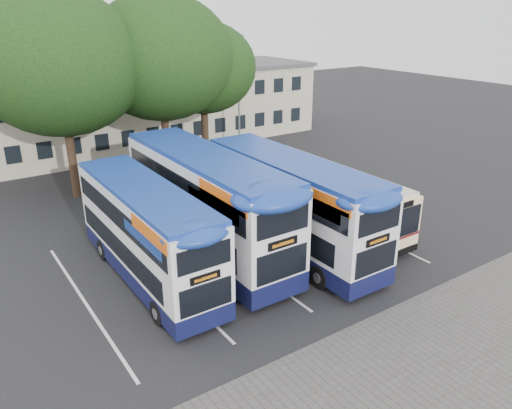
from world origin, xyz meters
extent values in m
plane|color=black|center=(0.00, 0.00, 0.00)|extent=(120.00, 120.00, 0.00)
cube|color=#595654|center=(-2.00, -5.00, 0.01)|extent=(40.00, 6.00, 0.01)
cube|color=silver|center=(-10.75, 5.00, 0.01)|extent=(0.12, 11.00, 0.01)
cube|color=silver|center=(-7.25, 5.00, 0.01)|extent=(0.12, 11.00, 0.01)
cube|color=silver|center=(-3.75, 5.00, 0.01)|extent=(0.12, 11.00, 0.01)
cube|color=silver|center=(-0.25, 5.00, 0.01)|extent=(0.12, 11.00, 0.01)
cube|color=silver|center=(3.25, 5.00, 0.01)|extent=(0.12, 11.00, 0.01)
cube|color=#BCAE97|center=(0.00, 27.00, 3.00)|extent=(32.00, 8.00, 6.00)
cube|color=#4C4C4F|center=(0.00, 27.00, 6.05)|extent=(32.40, 8.40, 0.30)
cube|color=black|center=(0.00, 22.98, 1.70)|extent=(30.00, 0.06, 1.20)
cube|color=black|center=(0.00, 22.98, 4.50)|extent=(30.00, 0.06, 1.20)
cylinder|color=gray|center=(6.00, 20.00, 4.50)|extent=(0.14, 0.14, 9.00)
cube|color=gray|center=(6.00, 20.00, 9.00)|extent=(0.12, 0.80, 0.12)
cube|color=gray|center=(6.00, 19.60, 8.95)|extent=(0.25, 0.50, 0.12)
cylinder|color=black|center=(-7.58, 17.34, 2.92)|extent=(0.50, 0.50, 5.83)
ellipsoid|color=black|center=(-7.58, 17.34, 7.93)|extent=(9.53, 9.53, 8.10)
cylinder|color=black|center=(-1.47, 17.26, 2.93)|extent=(0.50, 0.50, 5.85)
ellipsoid|color=black|center=(-1.47, 17.26, 7.96)|extent=(9.15, 9.15, 7.78)
cylinder|color=black|center=(1.93, 18.12, 2.60)|extent=(0.50, 0.50, 5.19)
ellipsoid|color=black|center=(1.93, 18.12, 7.06)|extent=(7.28, 7.28, 6.18)
cube|color=#10133B|center=(-7.83, 5.37, 0.67)|extent=(2.38, 9.98, 0.76)
cube|color=white|center=(-7.83, 5.37, 2.52)|extent=(2.38, 9.98, 2.95)
cube|color=navy|center=(-7.83, 5.37, 4.04)|extent=(2.33, 9.78, 0.29)
cube|color=black|center=(-7.83, 5.65, 1.71)|extent=(2.42, 8.84, 0.95)
cube|color=black|center=(-7.83, 5.37, 3.18)|extent=(2.42, 9.41, 0.86)
cube|color=orange|center=(-6.63, 2.09, 3.71)|extent=(0.02, 3.04, 0.52)
cube|color=black|center=(-7.83, 0.35, 2.42)|extent=(1.14, 0.06, 0.29)
cylinder|color=black|center=(-8.91, 8.27, 0.48)|extent=(0.29, 0.95, 0.95)
cylinder|color=black|center=(-6.76, 8.27, 0.48)|extent=(0.29, 0.95, 0.95)
cylinder|color=black|center=(-8.91, 2.09, 0.48)|extent=(0.29, 0.95, 0.95)
cylinder|color=black|center=(-6.76, 2.09, 0.48)|extent=(0.29, 0.95, 0.95)
cube|color=#10133B|center=(-4.57, 6.15, 0.77)|extent=(2.74, 11.50, 0.88)
cube|color=white|center=(-4.57, 6.15, 2.90)|extent=(2.74, 11.50, 3.39)
cube|color=navy|center=(-4.57, 6.15, 4.65)|extent=(2.68, 11.27, 0.33)
cube|color=black|center=(-4.57, 6.48, 1.97)|extent=(2.78, 10.18, 1.09)
cube|color=black|center=(-4.57, 6.15, 3.67)|extent=(2.78, 10.84, 0.99)
cube|color=orange|center=(-3.19, 2.38, 4.27)|extent=(0.02, 3.50, 0.60)
cube|color=black|center=(-4.57, 0.38, 2.79)|extent=(1.31, 0.06, 0.33)
cylinder|color=black|center=(-5.80, 9.49, 0.55)|extent=(0.33, 1.09, 1.09)
cylinder|color=black|center=(-3.33, 9.49, 0.55)|extent=(0.33, 1.09, 1.09)
cylinder|color=black|center=(-5.80, 2.38, 0.55)|extent=(0.33, 1.09, 1.09)
cylinder|color=black|center=(-3.33, 2.38, 0.55)|extent=(0.33, 1.09, 1.09)
cube|color=#10133B|center=(-1.19, 4.24, 0.72)|extent=(2.56, 10.75, 0.82)
cube|color=white|center=(-1.19, 4.24, 2.71)|extent=(2.56, 10.75, 3.17)
cube|color=navy|center=(-1.19, 4.24, 4.35)|extent=(2.51, 10.54, 0.31)
cube|color=black|center=(-1.19, 4.55, 1.84)|extent=(2.60, 9.52, 1.02)
cube|color=black|center=(-1.19, 4.24, 3.43)|extent=(2.60, 10.14, 0.92)
cube|color=orange|center=(0.10, 0.71, 3.99)|extent=(0.02, 3.28, 0.56)
cube|color=black|center=(-1.19, -1.17, 2.61)|extent=(1.23, 0.06, 0.31)
cylinder|color=black|center=(-2.35, 7.36, 0.51)|extent=(0.31, 1.02, 1.02)
cylinder|color=black|center=(-0.04, 7.36, 0.51)|extent=(0.31, 1.02, 1.02)
cylinder|color=black|center=(-2.35, 0.71, 0.51)|extent=(0.31, 1.02, 1.02)
cylinder|color=black|center=(-0.04, 0.71, 0.51)|extent=(0.31, 1.02, 1.02)
cube|color=red|center=(0.11, 5.52, 3.43)|extent=(0.02, 4.10, 0.87)
cube|color=#FFE4AA|center=(2.09, 5.56, 1.63)|extent=(2.59, 10.35, 2.64)
cube|color=beige|center=(2.09, 5.56, 3.00)|extent=(2.48, 9.93, 0.21)
cube|color=black|center=(2.09, 6.08, 2.07)|extent=(2.63, 8.28, 0.93)
cube|color=maroon|center=(2.09, 5.56, 1.19)|extent=(2.62, 10.37, 0.12)
cube|color=black|center=(2.09, 0.37, 1.97)|extent=(2.28, 0.06, 1.34)
cylinder|color=black|center=(0.92, 2.05, 0.52)|extent=(0.31, 1.03, 1.03)
cylinder|color=black|center=(3.26, 2.05, 0.52)|extent=(0.31, 1.03, 1.03)
cylinder|color=black|center=(0.92, 8.67, 0.52)|extent=(0.31, 1.03, 1.03)
cylinder|color=black|center=(3.26, 8.67, 0.52)|extent=(0.31, 1.03, 1.03)
camera|label=1|loc=(-14.65, -12.70, 10.87)|focal=35.00mm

